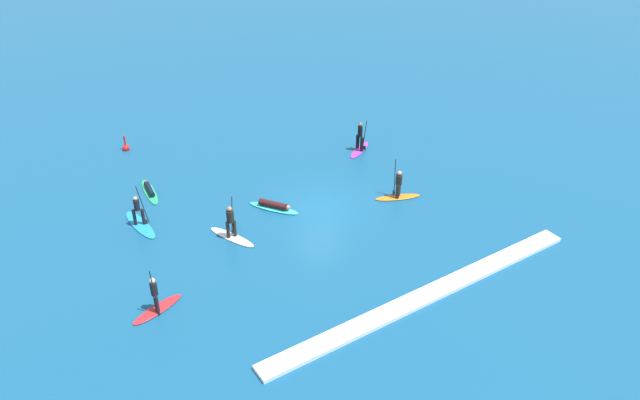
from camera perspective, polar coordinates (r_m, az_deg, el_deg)
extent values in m
plane|color=navy|center=(32.54, 0.00, -0.75)|extent=(120.00, 120.00, 0.00)
ellipsoid|color=#23B266|center=(35.13, -15.43, 0.73)|extent=(0.89, 2.96, 0.08)
cylinder|color=black|center=(34.99, -15.45, 0.96)|extent=(0.45, 1.41, 0.29)
sphere|color=brown|center=(35.68, -15.75, 1.59)|extent=(0.26, 0.26, 0.24)
ellipsoid|color=orange|center=(33.65, 7.17, 0.26)|extent=(2.51, 1.47, 0.08)
cylinder|color=black|center=(33.55, 7.28, 1.01)|extent=(0.26, 0.26, 0.78)
cylinder|color=black|center=(33.31, 7.16, 0.78)|extent=(0.26, 0.26, 0.78)
cylinder|color=black|center=(33.09, 7.30, 1.88)|extent=(0.45, 0.45, 0.55)
sphere|color=tan|center=(32.90, 7.34, 2.47)|extent=(0.31, 0.31, 0.23)
cylinder|color=black|center=(33.27, 6.92, 2.09)|extent=(0.12, 0.22, 2.11)
cube|color=black|center=(33.78, 6.81, 0.62)|extent=(0.13, 0.21, 0.32)
ellipsoid|color=#33C6CC|center=(32.53, -4.28, -0.75)|extent=(2.10, 2.67, 0.10)
cylinder|color=#381414|center=(32.42, -4.37, -0.40)|extent=(1.16, 1.46, 0.35)
sphere|color=#A37556|center=(32.08, -2.96, -0.69)|extent=(0.32, 0.32, 0.23)
ellipsoid|color=#1E8CD1|center=(32.46, -16.24, -2.20)|extent=(1.01, 3.11, 0.09)
cylinder|color=black|center=(32.24, -16.73, -1.53)|extent=(0.18, 0.18, 0.85)
cylinder|color=black|center=(32.17, -16.00, -1.49)|extent=(0.18, 0.18, 0.85)
cylinder|color=black|center=(31.84, -16.55, -0.44)|extent=(0.31, 0.31, 0.57)
sphere|color=beige|center=(31.64, -16.66, 0.16)|extent=(0.24, 0.24, 0.22)
cylinder|color=black|center=(31.79, -16.05, -0.42)|extent=(0.40, 0.08, 2.24)
cube|color=black|center=(32.35, -15.77, -2.02)|extent=(0.20, 0.08, 0.32)
ellipsoid|color=red|center=(27.09, -14.75, -9.70)|extent=(2.52, 1.31, 0.09)
cylinder|color=black|center=(26.95, -14.92, -8.80)|extent=(0.23, 0.23, 0.77)
cylinder|color=black|center=(26.69, -14.83, -9.24)|extent=(0.23, 0.23, 0.77)
cylinder|color=black|center=(26.39, -15.08, -7.90)|extent=(0.36, 0.36, 0.59)
sphere|color=beige|center=(26.13, -15.20, -7.20)|extent=(0.30, 0.30, 0.24)
cylinder|color=black|center=(26.16, -15.01, -8.27)|extent=(0.11, 0.22, 2.15)
cube|color=black|center=(26.81, -14.71, -9.93)|extent=(0.12, 0.21, 0.32)
ellipsoid|color=purple|center=(38.30, 3.66, 4.63)|extent=(2.41, 1.80, 0.08)
cylinder|color=black|center=(37.93, 3.88, 5.16)|extent=(0.29, 0.29, 0.89)
cylinder|color=black|center=(38.23, 3.49, 5.40)|extent=(0.29, 0.29, 0.89)
cylinder|color=black|center=(37.74, 3.72, 6.33)|extent=(0.39, 0.39, 0.66)
sphere|color=brown|center=(37.54, 3.75, 6.96)|extent=(0.34, 0.34, 0.25)
cylinder|color=black|center=(37.90, 4.14, 5.99)|extent=(0.17, 0.23, 1.91)
cube|color=black|center=(38.30, 4.09, 4.79)|extent=(0.16, 0.20, 0.32)
ellipsoid|color=white|center=(30.60, -8.11, -3.40)|extent=(1.57, 2.78, 0.07)
cylinder|color=black|center=(30.36, -7.88, -2.60)|extent=(0.23, 0.23, 0.88)
cylinder|color=black|center=(30.30, -8.48, -2.74)|extent=(0.23, 0.23, 0.88)
cylinder|color=black|center=(29.92, -8.29, -1.50)|extent=(0.47, 0.47, 0.60)
sphere|color=#A37556|center=(29.69, -8.35, -0.82)|extent=(0.32, 0.32, 0.25)
cylinder|color=black|center=(30.25, -8.12, -1.41)|extent=(0.25, 0.13, 2.06)
cube|color=black|center=(30.79, -7.98, -2.92)|extent=(0.21, 0.13, 0.32)
sphere|color=red|center=(40.10, -17.45, 4.58)|extent=(0.45, 0.45, 0.45)
cylinder|color=red|center=(39.95, -17.53, 5.05)|extent=(0.11, 0.11, 0.95)
cube|color=white|center=(27.20, 9.79, -8.65)|extent=(16.34, 0.90, 0.18)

